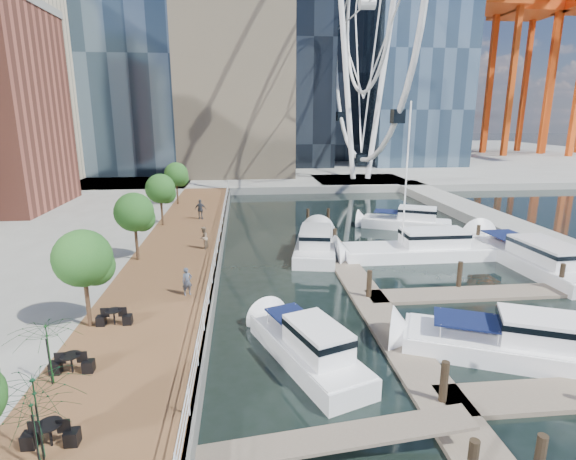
# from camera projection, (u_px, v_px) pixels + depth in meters

# --- Properties ---
(ground) EXTENTS (520.00, 520.00, 0.00)m
(ground) POSITION_uv_depth(u_px,v_px,m) (350.00, 379.00, 18.36)
(ground) COLOR black
(ground) RESTS_ON ground
(boardwalk) EXTENTS (6.00, 60.00, 1.00)m
(boardwalk) POSITION_uv_depth(u_px,v_px,m) (177.00, 261.00, 31.82)
(boardwalk) COLOR brown
(boardwalk) RESTS_ON ground
(seawall) EXTENTS (0.25, 60.00, 1.00)m
(seawall) POSITION_uv_depth(u_px,v_px,m) (219.00, 259.00, 32.11)
(seawall) COLOR #595954
(seawall) RESTS_ON ground
(land_far) EXTENTS (200.00, 114.00, 1.00)m
(land_far) POSITION_uv_depth(u_px,v_px,m) (258.00, 156.00, 116.59)
(land_far) COLOR gray
(land_far) RESTS_ON ground
(breakwater) EXTENTS (4.00, 60.00, 1.00)m
(breakwater) POSITION_uv_depth(u_px,v_px,m) (520.00, 233.00, 39.48)
(breakwater) COLOR gray
(breakwater) RESTS_ON ground
(pier) EXTENTS (14.00, 12.00, 1.00)m
(pier) POSITION_uv_depth(u_px,v_px,m) (360.00, 182.00, 69.75)
(pier) COLOR gray
(pier) RESTS_ON ground
(railing) EXTENTS (0.10, 60.00, 1.05)m
(railing) POSITION_uv_depth(u_px,v_px,m) (217.00, 246.00, 31.85)
(railing) COLOR white
(railing) RESTS_ON boardwalk
(floating_docks) EXTENTS (16.00, 34.00, 2.60)m
(floating_docks) POSITION_uv_depth(u_px,v_px,m) (436.00, 277.00, 28.64)
(floating_docks) COLOR #6D6051
(floating_docks) RESTS_ON ground
(ferris_wheel) EXTENTS (5.80, 45.60, 47.80)m
(ferris_wheel) POSITION_uv_depth(u_px,v_px,m) (367.00, 4.00, 63.49)
(ferris_wheel) COLOR white
(ferris_wheel) RESTS_ON ground
(port_cranes) EXTENTS (40.00, 52.00, 38.00)m
(port_cranes) POSITION_uv_depth(u_px,v_px,m) (528.00, 77.00, 112.30)
(port_cranes) COLOR #D84C14
(port_cranes) RESTS_ON ground
(street_trees) EXTENTS (2.60, 42.60, 4.60)m
(street_trees) POSITION_uv_depth(u_px,v_px,m) (134.00, 212.00, 29.69)
(street_trees) COLOR #3F2B1C
(street_trees) RESTS_ON ground
(cafe_tables) EXTENTS (2.50, 13.70, 0.74)m
(cafe_tables) POSITION_uv_depth(u_px,v_px,m) (62.00, 395.00, 15.08)
(cafe_tables) COLOR black
(cafe_tables) RESTS_ON ground
(yacht_foreground) EXTENTS (10.99, 6.88, 2.15)m
(yacht_foreground) POSITION_uv_depth(u_px,v_px,m) (516.00, 359.00, 19.94)
(yacht_foreground) COLOR white
(yacht_foreground) RESTS_ON ground
(pedestrian_near) EXTENTS (0.67, 0.58, 1.53)m
(pedestrian_near) POSITION_uv_depth(u_px,v_px,m) (187.00, 281.00, 24.31)
(pedestrian_near) COLOR #4A5263
(pedestrian_near) RESTS_ON boardwalk
(pedestrian_mid) EXTENTS (0.79, 0.92, 1.65)m
(pedestrian_mid) POSITION_uv_depth(u_px,v_px,m) (203.00, 238.00, 32.76)
(pedestrian_mid) COLOR gray
(pedestrian_mid) RESTS_ON boardwalk
(pedestrian_far) EXTENTS (1.18, 0.68, 1.89)m
(pedestrian_far) POSITION_uv_depth(u_px,v_px,m) (201.00, 209.00, 42.22)
(pedestrian_far) COLOR #32353E
(pedestrian_far) RESTS_ON boardwalk
(moored_yachts) EXTENTS (22.46, 37.78, 11.50)m
(moored_yachts) POSITION_uv_depth(u_px,v_px,m) (424.00, 266.00, 32.21)
(moored_yachts) COLOR white
(moored_yachts) RESTS_ON ground
(cafe_seating) EXTENTS (4.74, 7.36, 2.68)m
(cafe_seating) POSITION_uv_depth(u_px,v_px,m) (41.00, 398.00, 13.48)
(cafe_seating) COLOR #0E331C
(cafe_seating) RESTS_ON ground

